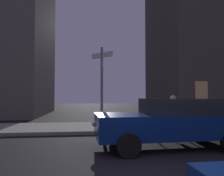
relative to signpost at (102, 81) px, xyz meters
The scene contains 5 objects.
sidewalk_kerb 2.40m from the signpost, 73.89° to the left, with size 40.00×3.01×0.14m, color gray.
signpost is the anchor object (origin of this frame).
car_side_parked 3.83m from the signpost, 56.07° to the right, with size 4.68×2.10×1.51m.
cyclist 3.48m from the signpost, 33.83° to the right, with size 1.82×0.34×1.61m.
building_right_block 15.77m from the signpost, 35.95° to the left, with size 12.79×8.54×15.29m.
Camera 1 is at (-0.85, -2.94, 1.60)m, focal length 33.34 mm.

